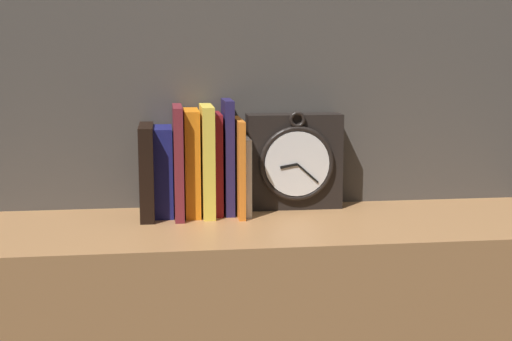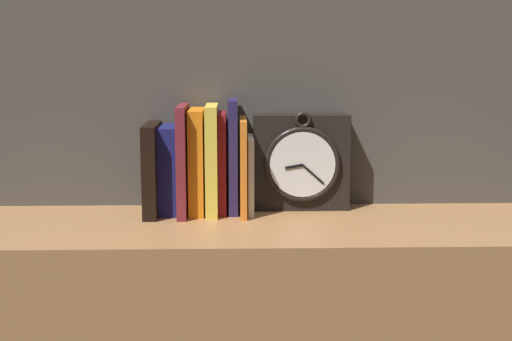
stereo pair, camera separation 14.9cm
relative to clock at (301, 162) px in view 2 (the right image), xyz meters
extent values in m
cube|color=black|center=(0.00, 0.01, 0.00)|extent=(0.22, 0.06, 0.22)
torus|color=black|center=(0.00, -0.03, 0.00)|extent=(0.17, 0.01, 0.17)
cylinder|color=silver|center=(0.00, -0.04, 0.00)|extent=(0.15, 0.01, 0.15)
cube|color=black|center=(-0.02, -0.04, 0.00)|extent=(0.04, 0.00, 0.01)
cube|color=black|center=(0.02, -0.04, -0.02)|extent=(0.05, 0.00, 0.05)
torus|color=black|center=(0.00, -0.03, 0.10)|extent=(0.04, 0.01, 0.04)
cube|color=black|center=(-0.34, -0.04, -0.01)|extent=(0.03, 0.16, 0.20)
cube|color=navy|center=(-0.30, -0.02, -0.01)|extent=(0.04, 0.12, 0.20)
cube|color=maroon|center=(-0.27, -0.04, 0.01)|extent=(0.02, 0.16, 0.24)
cube|color=orange|center=(-0.24, -0.03, 0.01)|extent=(0.03, 0.13, 0.24)
cube|color=yellow|center=(-0.20, -0.04, 0.01)|extent=(0.03, 0.15, 0.24)
cube|color=maroon|center=(-0.18, -0.02, 0.00)|extent=(0.02, 0.12, 0.23)
cube|color=#221B49|center=(-0.16, -0.02, 0.02)|extent=(0.02, 0.12, 0.26)
cube|color=orange|center=(-0.13, -0.04, 0.00)|extent=(0.01, 0.16, 0.21)
cube|color=silver|center=(-0.12, -0.03, -0.02)|extent=(0.01, 0.13, 0.17)
camera|label=1|loc=(-0.30, -1.61, 0.26)|focal=50.00mm
camera|label=2|loc=(-0.15, -1.62, 0.26)|focal=50.00mm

